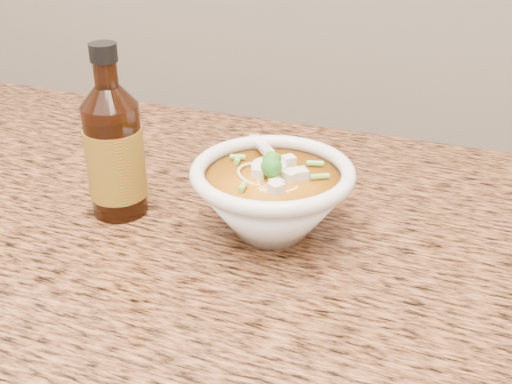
% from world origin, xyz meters
% --- Properties ---
extents(counter_slab, '(4.00, 0.68, 0.04)m').
position_xyz_m(counter_slab, '(0.00, 1.68, 0.88)').
color(counter_slab, brown).
rests_on(counter_slab, cabinet).
extents(soup_bowl, '(0.19, 0.20, 0.10)m').
position_xyz_m(soup_bowl, '(0.09, 1.65, 0.94)').
color(soup_bowl, white).
rests_on(soup_bowl, counter_slab).
extents(hot_sauce_bottle, '(0.07, 0.07, 0.21)m').
position_xyz_m(hot_sauce_bottle, '(-0.10, 1.63, 0.98)').
color(hot_sauce_bottle, black).
rests_on(hot_sauce_bottle, counter_slab).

